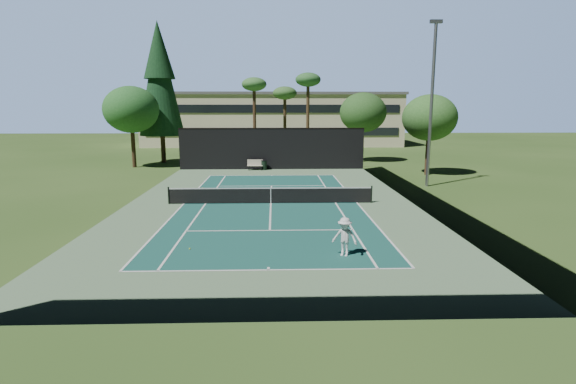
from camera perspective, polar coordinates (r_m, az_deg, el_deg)
name	(u,v)px	position (r m, az deg, el deg)	size (l,w,h in m)	color
ground	(271,203)	(28.43, -2.20, -1.47)	(160.00, 160.00, 0.00)	#34541F
apron_slab	(271,203)	(28.43, -2.20, -1.46)	(18.00, 32.00, 0.01)	#61855D
court_surface	(271,203)	(28.43, -2.20, -1.44)	(10.97, 23.77, 0.01)	#1A544B
court_lines	(271,203)	(28.43, -2.20, -1.43)	(11.07, 23.87, 0.01)	white
tennis_net	(271,195)	(28.32, -2.21, -0.36)	(12.90, 0.10, 1.10)	black
fence	(271,172)	(28.14, -2.23, 2.56)	(18.04, 32.05, 4.03)	black
player	(345,237)	(18.47, 7.21, -5.67)	(1.04, 0.60, 1.61)	white
tennis_ball_a	(190,249)	(19.77, -12.37, -7.06)	(0.08, 0.08, 0.08)	#ACCD2E
tennis_ball_b	(255,196)	(30.84, -4.22, -0.47)	(0.06, 0.06, 0.06)	#C5E834
tennis_ball_c	(303,193)	(31.81, 1.93, -0.09)	(0.07, 0.07, 0.07)	yellow
tennis_ball_d	(203,188)	(34.31, -10.76, 0.52)	(0.07, 0.07, 0.07)	yellow
park_bench	(255,165)	(43.64, -4.21, 3.50)	(1.50, 0.45, 1.02)	beige
trash_bin	(264,165)	(43.68, -3.07, 3.43)	(0.56, 0.56, 0.95)	black
pine_tree	(159,73)	(51.41, -16.02, 14.27)	(4.80, 4.80, 15.00)	#49331F
palm_a	(254,87)	(51.89, -4.32, 13.09)	(2.80, 2.80, 9.32)	#49311F
palm_b	(285,96)	(53.83, -0.40, 12.15)	(2.80, 2.80, 8.42)	#45311D
palm_c	(308,83)	(51.00, 2.56, 13.62)	(2.80, 2.80, 9.77)	#4E3721
decid_tree_a	(363,113)	(50.74, 9.49, 9.91)	(5.12, 5.12, 7.62)	#4C3320
decid_tree_b	(430,118)	(42.11, 17.55, 8.97)	(4.80, 4.80, 7.14)	#4A3420
decid_tree_c	(131,110)	(47.96, -19.31, 9.83)	(5.44, 5.44, 8.09)	#432E1C
campus_building	(273,119)	(73.80, -1.95, 9.30)	(40.50, 12.50, 8.30)	beige
light_pole	(432,101)	(35.78, 17.77, 10.95)	(0.90, 0.25, 12.22)	#96999F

